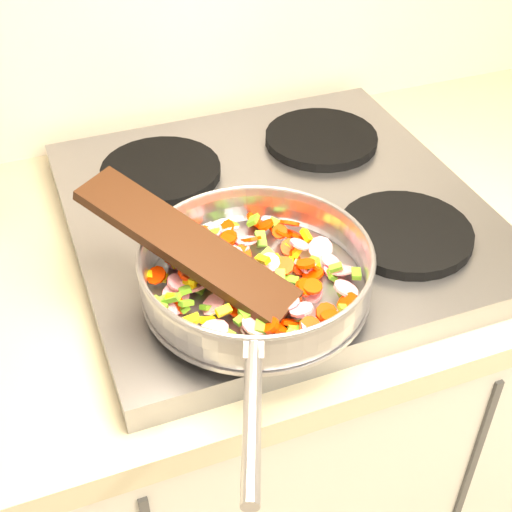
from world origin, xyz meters
name	(u,v)px	position (x,y,z in m)	size (l,w,h in m)	color
cooktop	(276,215)	(-0.70, 1.67, 0.92)	(0.60, 0.60, 0.04)	#939399
grate_fl	(217,280)	(-0.84, 1.52, 0.95)	(0.19, 0.19, 0.02)	black
grate_fr	(405,233)	(-0.56, 1.52, 0.95)	(0.19, 0.19, 0.02)	black
grate_bl	(161,171)	(-0.84, 1.81, 0.95)	(0.19, 0.19, 0.02)	black
grate_br	(321,139)	(-0.56, 1.81, 0.95)	(0.19, 0.19, 0.02)	black
saute_pan	(256,271)	(-0.80, 1.48, 0.99)	(0.34, 0.48, 0.06)	#9E9EA5
vegetable_heap	(254,279)	(-0.80, 1.48, 0.98)	(0.27, 0.27, 0.05)	#54951C
wooden_spatula	(186,245)	(-0.88, 1.52, 1.02)	(0.30, 0.07, 0.01)	black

